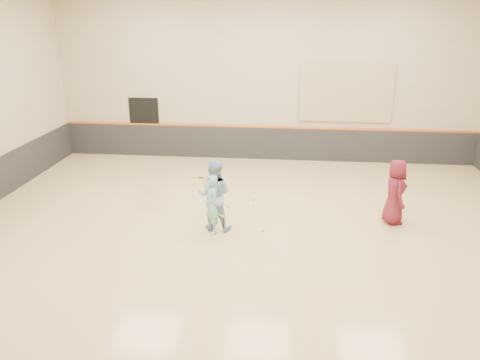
# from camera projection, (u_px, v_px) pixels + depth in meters

# --- Properties ---
(room) EXTENTS (15.04, 12.04, 6.22)m
(room) POSITION_uv_depth(u_px,v_px,m) (252.00, 199.00, 11.55)
(room) COLOR tan
(room) RESTS_ON ground
(wainscot_back) EXTENTS (14.90, 0.04, 1.20)m
(wainscot_back) POSITION_uv_depth(u_px,v_px,m) (265.00, 143.00, 17.21)
(wainscot_back) COLOR #232326
(wainscot_back) RESTS_ON floor
(accent_stripe) EXTENTS (14.90, 0.03, 0.06)m
(accent_stripe) POSITION_uv_depth(u_px,v_px,m) (265.00, 127.00, 16.99)
(accent_stripe) COLOR #D85914
(accent_stripe) RESTS_ON wall_back
(acoustic_panel) EXTENTS (3.20, 0.08, 2.00)m
(acoustic_panel) POSITION_uv_depth(u_px,v_px,m) (346.00, 93.00, 16.27)
(acoustic_panel) COLOR tan
(acoustic_panel) RESTS_ON wall_back
(doorway) EXTENTS (1.10, 0.05, 2.20)m
(doorway) POSITION_uv_depth(u_px,v_px,m) (145.00, 127.00, 17.48)
(doorway) COLOR black
(doorway) RESTS_ON floor
(girl) EXTENTS (0.55, 0.64, 1.49)m
(girl) POSITION_uv_depth(u_px,v_px,m) (212.00, 204.00, 11.39)
(girl) COLOR #73C7C1
(girl) RESTS_ON floor
(instructor) EXTENTS (0.92, 0.74, 1.80)m
(instructor) POSITION_uv_depth(u_px,v_px,m) (214.00, 195.00, 11.54)
(instructor) COLOR #85A5CE
(instructor) RESTS_ON floor
(young_man) EXTENTS (0.63, 0.89, 1.70)m
(young_man) POSITION_uv_depth(u_px,v_px,m) (395.00, 192.00, 11.90)
(young_man) COLOR maroon
(young_man) RESTS_ON floor
(held_racket) EXTENTS (0.50, 0.50, 0.58)m
(held_racket) POSITION_uv_depth(u_px,v_px,m) (224.00, 210.00, 11.38)
(held_racket) COLOR #9ABA28
(held_racket) RESTS_ON instructor
(spare_racket) EXTENTS (0.64, 0.64, 0.10)m
(spare_racket) POSITION_uv_depth(u_px,v_px,m) (196.00, 175.00, 15.51)
(spare_racket) COLOR #ACD52E
(spare_racket) RESTS_ON floor
(ball_under_racket) EXTENTS (0.07, 0.07, 0.07)m
(ball_under_racket) POSITION_uv_depth(u_px,v_px,m) (263.00, 230.00, 11.64)
(ball_under_racket) COLOR #DBE936
(ball_under_racket) RESTS_ON floor
(ball_in_hand) EXTENTS (0.07, 0.07, 0.07)m
(ball_in_hand) POSITION_uv_depth(u_px,v_px,m) (405.00, 185.00, 11.75)
(ball_in_hand) COLOR #ABC82E
(ball_in_hand) RESTS_ON young_man
(ball_beside_spare) EXTENTS (0.07, 0.07, 0.07)m
(ball_beside_spare) POSITION_uv_depth(u_px,v_px,m) (254.00, 199.00, 13.57)
(ball_beside_spare) COLOR #D8E635
(ball_beside_spare) RESTS_ON floor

